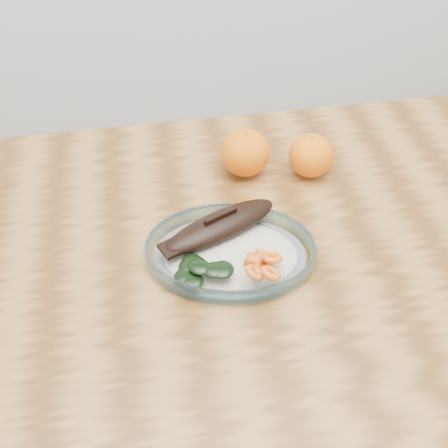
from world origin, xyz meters
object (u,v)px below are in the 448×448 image
object	(u,v)px
plated_meal	(230,250)
orange_right	(311,156)
orange_left	(245,153)
dining_table	(245,291)

from	to	relation	value
plated_meal	orange_right	world-z (taller)	orange_right
orange_right	orange_left	bearing A→B (deg)	168.66
plated_meal	orange_right	size ratio (longest dim) A/B	6.85
dining_table	orange_left	distance (m)	0.26
plated_meal	orange_left	size ratio (longest dim) A/B	6.31
dining_table	plated_meal	world-z (taller)	plated_meal
orange_right	plated_meal	bearing A→B (deg)	-134.73
dining_table	plated_meal	distance (m)	0.12
orange_left	orange_right	xyz separation A→B (m)	(0.12, -0.02, -0.00)
dining_table	orange_right	xyz separation A→B (m)	(0.16, 0.18, 0.14)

